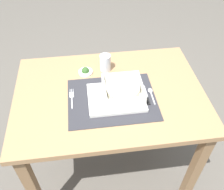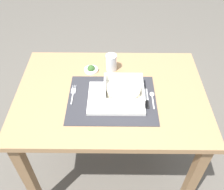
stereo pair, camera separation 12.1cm
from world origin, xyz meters
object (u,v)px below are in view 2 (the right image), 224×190
(spoon, at_px, (152,96))
(drinking_glass, at_px, (112,63))
(dining_table, at_px, (111,106))
(fork, at_px, (73,93))
(porridge_bowl, at_px, (124,91))
(butter_knife, at_px, (147,100))
(condiment_saucer, at_px, (91,69))

(spoon, distance_m, drinking_glass, 0.30)
(dining_table, height_order, fork, fork)
(dining_table, bearing_deg, fork, -175.63)
(porridge_bowl, relative_size, butter_knife, 1.43)
(porridge_bowl, distance_m, condiment_saucer, 0.27)
(butter_knife, bearing_deg, drinking_glass, 127.89)
(porridge_bowl, bearing_deg, dining_table, 151.06)
(fork, relative_size, butter_knife, 1.01)
(spoon, height_order, butter_knife, spoon)
(dining_table, relative_size, porridge_bowl, 5.01)
(dining_table, relative_size, drinking_glass, 10.11)
(condiment_saucer, bearing_deg, fork, -113.31)
(butter_knife, relative_size, condiment_saucer, 1.73)
(fork, height_order, spoon, spoon)
(fork, relative_size, spoon, 1.20)
(condiment_saucer, bearing_deg, drinking_glass, 6.88)
(porridge_bowl, xyz_separation_m, butter_knife, (0.12, -0.02, -0.03))
(porridge_bowl, bearing_deg, drinking_glass, 104.98)
(fork, bearing_deg, dining_table, 0.14)
(fork, distance_m, butter_knife, 0.37)
(fork, bearing_deg, condiment_saucer, 62.46)
(spoon, relative_size, condiment_saucer, 1.45)
(dining_table, xyz_separation_m, fork, (-0.19, -0.01, 0.11))
(dining_table, bearing_deg, drinking_glass, 88.72)
(dining_table, height_order, condiment_saucer, condiment_saucer)
(spoon, bearing_deg, drinking_glass, 137.40)
(spoon, bearing_deg, fork, -178.43)
(porridge_bowl, bearing_deg, condiment_saucer, 130.62)
(butter_knife, distance_m, condiment_saucer, 0.37)
(fork, distance_m, spoon, 0.39)
(spoon, height_order, drinking_glass, drinking_glass)
(porridge_bowl, relative_size, spoon, 1.72)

